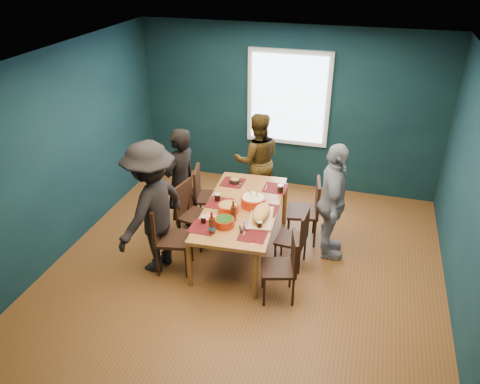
# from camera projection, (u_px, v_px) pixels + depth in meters

# --- Properties ---
(room) EXTENTS (5.01, 5.01, 2.71)m
(room) POSITION_uv_depth(u_px,v_px,m) (254.00, 164.00, 5.78)
(room) COLOR brown
(room) RESTS_ON ground
(dining_table) EXTENTS (1.07, 1.96, 0.72)m
(dining_table) POSITION_uv_depth(u_px,v_px,m) (242.00, 211.00, 6.19)
(dining_table) COLOR #A05B30
(dining_table) RESTS_ON floor
(chair_left_far) EXTENTS (0.49, 0.49, 0.92)m
(chair_left_far) POSITION_uv_depth(u_px,v_px,m) (204.00, 192.00, 6.90)
(chair_left_far) COLOR black
(chair_left_far) RESTS_ON floor
(chair_left_mid) EXTENTS (0.48, 0.48, 0.91)m
(chair_left_mid) POSITION_uv_depth(u_px,v_px,m) (190.00, 209.00, 6.48)
(chair_left_mid) COLOR black
(chair_left_mid) RESTS_ON floor
(chair_left_near) EXTENTS (0.51, 0.51, 0.96)m
(chair_left_near) POSITION_uv_depth(u_px,v_px,m) (166.00, 232.00, 5.92)
(chair_left_near) COLOR black
(chair_left_near) RESTS_ON floor
(chair_right_far) EXTENTS (0.49, 0.49, 0.94)m
(chair_right_far) POSITION_uv_depth(u_px,v_px,m) (309.00, 206.00, 6.50)
(chair_right_far) COLOR black
(chair_right_far) RESTS_ON floor
(chair_right_mid) EXTENTS (0.40, 0.40, 0.83)m
(chair_right_mid) POSITION_uv_depth(u_px,v_px,m) (297.00, 235.00, 6.00)
(chair_right_mid) COLOR black
(chair_right_mid) RESTS_ON floor
(chair_right_near) EXTENTS (0.49, 0.49, 0.87)m
(chair_right_near) POSITION_uv_depth(u_px,v_px,m) (286.00, 262.00, 5.45)
(chair_right_near) COLOR black
(chair_right_near) RESTS_ON floor
(person_far_left) EXTENTS (0.55, 0.68, 1.61)m
(person_far_left) POSITION_uv_depth(u_px,v_px,m) (181.00, 183.00, 6.57)
(person_far_left) COLOR black
(person_far_left) RESTS_ON floor
(person_back) EXTENTS (0.91, 0.82, 1.54)m
(person_back) POSITION_uv_depth(u_px,v_px,m) (257.00, 160.00, 7.32)
(person_back) COLOR black
(person_back) RESTS_ON floor
(person_right) EXTENTS (0.53, 1.00, 1.62)m
(person_right) POSITION_uv_depth(u_px,v_px,m) (333.00, 202.00, 6.07)
(person_right) COLOR white
(person_right) RESTS_ON floor
(person_near_left) EXTENTS (0.91, 1.26, 1.76)m
(person_near_left) POSITION_uv_depth(u_px,v_px,m) (152.00, 208.00, 5.81)
(person_near_left) COLOR black
(person_near_left) RESTS_ON floor
(bowl_salad) EXTENTS (0.27, 0.27, 0.11)m
(bowl_salad) POSITION_uv_depth(u_px,v_px,m) (228.00, 208.00, 6.01)
(bowl_salad) COLOR red
(bowl_salad) RESTS_ON dining_table
(bowl_dumpling) EXTENTS (0.33, 0.33, 0.30)m
(bowl_dumpling) POSITION_uv_depth(u_px,v_px,m) (253.00, 201.00, 6.14)
(bowl_dumpling) COLOR red
(bowl_dumpling) RESTS_ON dining_table
(bowl_herbs) EXTENTS (0.24, 0.24, 0.11)m
(bowl_herbs) POSITION_uv_depth(u_px,v_px,m) (224.00, 222.00, 5.72)
(bowl_herbs) COLOR red
(bowl_herbs) RESTS_ON dining_table
(cutting_board) EXTENTS (0.39, 0.72, 0.16)m
(cutting_board) POSITION_uv_depth(u_px,v_px,m) (261.00, 214.00, 5.86)
(cutting_board) COLOR tan
(cutting_board) RESTS_ON dining_table
(small_bowl) EXTENTS (0.15, 0.15, 0.06)m
(small_bowl) POSITION_uv_depth(u_px,v_px,m) (235.00, 181.00, 6.74)
(small_bowl) COLOR black
(small_bowl) RESTS_ON dining_table
(beer_bottle_a) EXTENTS (0.08, 0.08, 0.29)m
(beer_bottle_a) POSITION_uv_depth(u_px,v_px,m) (212.00, 226.00, 5.56)
(beer_bottle_a) COLOR #461B0C
(beer_bottle_a) RESTS_ON dining_table
(beer_bottle_b) EXTENTS (0.07, 0.07, 0.28)m
(beer_bottle_b) POSITION_uv_depth(u_px,v_px,m) (233.00, 213.00, 5.81)
(beer_bottle_b) COLOR #461B0C
(beer_bottle_b) RESTS_ON dining_table
(cola_glass_a) EXTENTS (0.07, 0.07, 0.09)m
(cola_glass_a) POSITION_uv_depth(u_px,v_px,m) (203.00, 219.00, 5.78)
(cola_glass_a) COLOR black
(cola_glass_a) RESTS_ON dining_table
(cola_glass_b) EXTENTS (0.07, 0.07, 0.10)m
(cola_glass_b) POSITION_uv_depth(u_px,v_px,m) (260.00, 224.00, 5.67)
(cola_glass_b) COLOR black
(cola_glass_b) RESTS_ON dining_table
(cola_glass_c) EXTENTS (0.08, 0.08, 0.12)m
(cola_glass_c) POSITION_uv_depth(u_px,v_px,m) (280.00, 188.00, 6.47)
(cola_glass_c) COLOR black
(cola_glass_c) RESTS_ON dining_table
(cola_glass_d) EXTENTS (0.08, 0.08, 0.11)m
(cola_glass_d) POSITION_uv_depth(u_px,v_px,m) (217.00, 197.00, 6.27)
(cola_glass_d) COLOR black
(cola_glass_d) RESTS_ON dining_table
(napkin_a) EXTENTS (0.17, 0.17, 0.00)m
(napkin_a) POSITION_uv_depth(u_px,v_px,m) (267.00, 208.00, 6.11)
(napkin_a) COLOR #FF6F6B
(napkin_a) RESTS_ON dining_table
(napkin_b) EXTENTS (0.20, 0.20, 0.00)m
(napkin_b) POSITION_uv_depth(u_px,v_px,m) (210.00, 217.00, 5.93)
(napkin_b) COLOR #FF6F6B
(napkin_b) RESTS_ON dining_table
(napkin_c) EXTENTS (0.17, 0.17, 0.00)m
(napkin_c) POSITION_uv_depth(u_px,v_px,m) (256.00, 242.00, 5.44)
(napkin_c) COLOR #FF6F6B
(napkin_c) RESTS_ON dining_table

